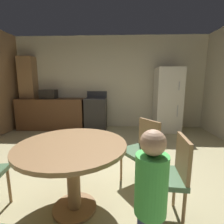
# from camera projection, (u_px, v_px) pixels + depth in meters

# --- Properties ---
(ground_plane) EXTENTS (14.00, 14.00, 0.00)m
(ground_plane) POSITION_uv_depth(u_px,v_px,m) (98.00, 181.00, 2.37)
(ground_plane) COLOR tan
(wall_back) EXTENTS (5.90, 0.12, 2.70)m
(wall_back) POSITION_uv_depth(u_px,v_px,m) (110.00, 83.00, 5.08)
(wall_back) COLOR beige
(wall_back) RESTS_ON ground
(kitchen_counter) EXTENTS (1.91, 0.60, 0.90)m
(kitchen_counter) POSITION_uv_depth(u_px,v_px,m) (52.00, 114.00, 4.92)
(kitchen_counter) COLOR brown
(kitchen_counter) RESTS_ON ground
(pantry_column) EXTENTS (0.44, 0.36, 2.10)m
(pantry_column) POSITION_uv_depth(u_px,v_px,m) (29.00, 93.00, 5.02)
(pantry_column) COLOR #9E754C
(pantry_column) RESTS_ON ground
(oven_range) EXTENTS (0.60, 0.60, 1.10)m
(oven_range) POSITION_uv_depth(u_px,v_px,m) (96.00, 114.00, 4.86)
(oven_range) COLOR #2D2B28
(oven_range) RESTS_ON ground
(refrigerator) EXTENTS (0.68, 0.68, 1.76)m
(refrigerator) POSITION_uv_depth(u_px,v_px,m) (167.00, 100.00, 4.65)
(refrigerator) COLOR silver
(refrigerator) RESTS_ON ground
(microwave) EXTENTS (0.44, 0.32, 0.26)m
(microwave) POSITION_uv_depth(u_px,v_px,m) (49.00, 94.00, 4.82)
(microwave) COLOR black
(microwave) RESTS_ON kitchen_counter
(dining_table) EXTENTS (1.13, 1.13, 0.76)m
(dining_table) POSITION_uv_depth(u_px,v_px,m) (73.00, 158.00, 1.74)
(dining_table) COLOR #9E754C
(dining_table) RESTS_ON ground
(chair_east) EXTENTS (0.43, 0.43, 0.87)m
(chair_east) POSITION_uv_depth(u_px,v_px,m) (170.00, 173.00, 1.65)
(chair_east) COLOR #9E754C
(chair_east) RESTS_ON ground
(chair_northeast) EXTENTS (0.56, 0.56, 0.87)m
(chair_northeast) POSITION_uv_depth(u_px,v_px,m) (143.00, 147.00, 2.29)
(chair_northeast) COLOR #9E754C
(chair_northeast) RESTS_ON ground
(person_child) EXTENTS (0.31, 0.31, 1.09)m
(person_child) POSITION_uv_depth(u_px,v_px,m) (150.00, 202.00, 1.14)
(person_child) COLOR #3D4C84
(person_child) RESTS_ON ground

